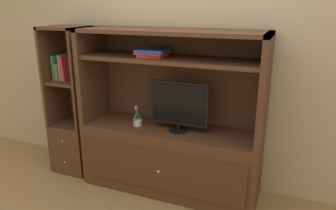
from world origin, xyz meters
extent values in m
plane|color=#99754C|center=(0.00, 0.00, 0.00)|extent=(8.00, 8.00, 0.00)
cube|color=tan|center=(0.00, 0.75, 1.40)|extent=(6.00, 0.10, 2.80)
cube|color=#4C2D1C|center=(0.00, 0.40, 0.34)|extent=(1.77, 0.53, 0.67)
cube|color=#462A19|center=(0.00, 0.13, 0.34)|extent=(1.63, 0.02, 0.40)
sphere|color=silver|center=(0.00, 0.11, 0.34)|extent=(0.02, 0.02, 0.02)
cube|color=#4C2D1C|center=(-0.86, 0.40, 1.14)|extent=(0.05, 0.53, 0.95)
cube|color=#4C2D1C|center=(0.86, 0.40, 1.14)|extent=(0.05, 0.53, 0.95)
cube|color=#4C2D1C|center=(0.00, 0.65, 1.14)|extent=(1.77, 0.02, 0.95)
cube|color=#4C2D1C|center=(0.00, 0.40, 1.60)|extent=(1.77, 0.53, 0.04)
cube|color=#4C2D1C|center=(0.00, 0.40, 1.35)|extent=(1.67, 0.48, 0.04)
cylinder|color=black|center=(0.10, 0.36, 0.68)|extent=(0.19, 0.19, 0.01)
cylinder|color=black|center=(0.10, 0.36, 0.71)|extent=(0.03, 0.03, 0.05)
cube|color=black|center=(0.10, 0.36, 0.94)|extent=(0.57, 0.02, 0.42)
cube|color=black|center=(0.10, 0.35, 0.94)|extent=(0.53, 0.00, 0.38)
cylinder|color=beige|center=(-0.32, 0.34, 0.70)|extent=(0.08, 0.08, 0.06)
cylinder|color=#3D6B33|center=(-0.32, 0.34, 0.80)|extent=(0.01, 0.01, 0.14)
cube|color=#2D7A38|center=(-0.30, 0.34, 0.78)|extent=(0.02, 0.11, 0.14)
cube|color=#2D7A38|center=(-0.34, 0.34, 0.78)|extent=(0.02, 0.08, 0.09)
sphere|color=#C6729E|center=(-0.34, 0.34, 0.84)|extent=(0.03, 0.03, 0.03)
sphere|color=#C6729E|center=(-0.33, 0.34, 0.84)|extent=(0.03, 0.03, 0.03)
sphere|color=#C6729E|center=(-0.33, 0.32, 0.87)|extent=(0.03, 0.03, 0.03)
cube|color=red|center=(-0.16, 0.41, 1.38)|extent=(0.25, 0.33, 0.03)
cube|color=red|center=(-0.16, 0.39, 1.40)|extent=(0.28, 0.32, 0.01)
cube|color=#2D519E|center=(-0.17, 0.41, 1.42)|extent=(0.29, 0.32, 0.03)
cube|color=#4C2D1C|center=(-1.17, 0.40, 0.28)|extent=(0.43, 0.42, 0.55)
sphere|color=silver|center=(-1.17, 0.18, 0.42)|extent=(0.02, 0.02, 0.02)
sphere|color=silver|center=(-1.17, 0.18, 0.17)|extent=(0.02, 0.02, 0.02)
cube|color=#4C2D1C|center=(-1.37, 0.40, 1.09)|extent=(0.03, 0.42, 1.07)
cube|color=#4C2D1C|center=(-0.97, 0.40, 1.09)|extent=(0.03, 0.42, 1.07)
cube|color=#4C2D1C|center=(-1.17, 0.60, 1.09)|extent=(0.43, 0.02, 1.07)
cube|color=#4C2D1C|center=(-1.17, 0.40, 1.03)|extent=(0.37, 0.38, 0.03)
cube|color=#4C2D1C|center=(-1.17, 0.40, 1.61)|extent=(0.43, 0.42, 0.03)
cube|color=#338C4C|center=(-1.31, 0.40, 1.18)|extent=(0.03, 0.17, 0.26)
cube|color=#A56638|center=(-1.28, 0.40, 1.14)|extent=(0.03, 0.16, 0.18)
cube|color=teal|center=(-1.24, 0.40, 1.19)|extent=(0.03, 0.13, 0.27)
cube|color=red|center=(-1.20, 0.40, 1.18)|extent=(0.06, 0.17, 0.26)
camera|label=1|loc=(1.07, -2.30, 1.83)|focal=33.83mm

